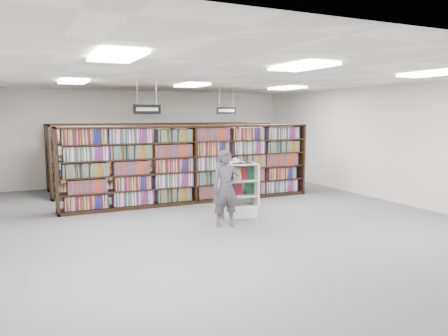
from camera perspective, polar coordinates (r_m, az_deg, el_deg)
name	(u,v)px	position (r m, az deg, el deg)	size (l,w,h in m)	color
floor	(224,218)	(10.23, -0.02, -6.51)	(12.00, 12.00, 0.00)	#4B4B50
ceiling	(224,78)	(9.98, -0.02, 11.66)	(10.00, 12.00, 0.10)	silver
wall_back	(151,137)	(15.61, -9.47, 4.00)	(10.00, 0.10, 3.20)	silver
wall_right	(387,143)	(12.92, 20.50, 3.05)	(0.10, 12.00, 3.20)	silver
bookshelf_row_near	(192,164)	(11.86, -4.14, 0.50)	(7.00, 0.60, 2.10)	black
bookshelf_row_mid	(169,158)	(13.74, -7.15, 1.35)	(7.00, 0.60, 2.10)	black
bookshelf_row_far	(154,153)	(15.36, -9.12, 1.90)	(7.00, 0.60, 2.10)	black
aisle_sign_left	(147,108)	(10.37, -10.01, 7.68)	(0.65, 0.02, 0.80)	#B2B2B7
aisle_sign_right	(226,110)	(13.30, 0.33, 7.61)	(0.65, 0.02, 0.80)	#B2B2B7
aisle_sign_center	(144,110)	(14.49, -10.37, 7.44)	(0.65, 0.02, 0.80)	#B2B2B7
troffer_front_left	(116,56)	(6.17, -13.88, 13.98)	(0.60, 1.20, 0.04)	white
troffer_front_center	(302,67)	(7.39, 10.21, 12.89)	(0.60, 1.20, 0.04)	white
troffer_front_right	(432,74)	(9.43, 25.52, 11.02)	(0.60, 1.20, 0.04)	white
troffer_back_left	(73,82)	(11.10, -19.10, 10.60)	(0.60, 1.20, 0.04)	white
troffer_back_center	(192,85)	(11.81, -4.23, 10.72)	(0.60, 1.20, 0.04)	white
troffer_back_right	(287,88)	(13.19, 8.23, 10.28)	(0.60, 1.20, 0.04)	white
endcap_display	(238,198)	(10.27, 1.80, -3.93)	(0.96, 0.57, 1.27)	silver
open_book	(236,162)	(10.16, 1.64, 0.82)	(0.75, 0.55, 0.13)	black
shopper	(226,188)	(9.33, 0.25, -2.68)	(0.60, 0.39, 1.64)	#4D4852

